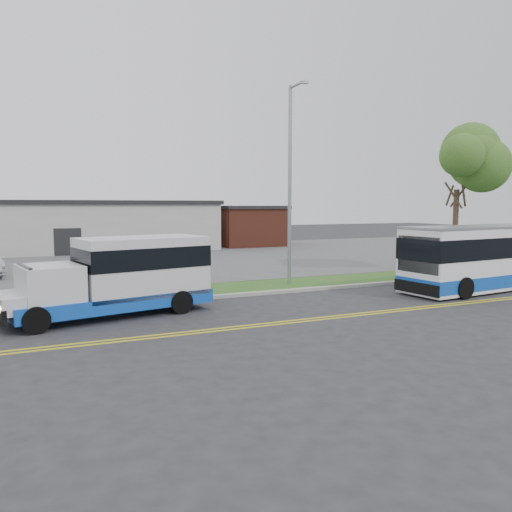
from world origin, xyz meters
name	(u,v)px	position (x,y,z in m)	size (l,w,h in m)	color
ground	(257,300)	(0.00, 0.00, 0.00)	(140.00, 140.00, 0.00)	#28282B
lane_line_north	(302,319)	(0.00, -3.85, 0.01)	(70.00, 0.12, 0.01)	gold
lane_line_south	(307,321)	(0.00, -4.15, 0.01)	(70.00, 0.12, 0.01)	gold
curb	(247,294)	(0.00, 1.10, 0.07)	(80.00, 0.30, 0.15)	#9E9B93
verge	(232,289)	(0.00, 2.90, 0.05)	(80.00, 3.30, 0.10)	#29541C
parking_lot	(161,259)	(0.00, 17.00, 0.05)	(80.00, 25.00, 0.10)	#4C4C4F
commercial_building	(64,226)	(-6.00, 27.00, 2.18)	(25.40, 10.40, 4.35)	#9E9E99
brick_wing	(246,226)	(10.50, 26.00, 1.96)	(6.30, 7.30, 3.90)	brown
tree_east	(458,166)	(14.00, 3.00, 6.20)	(5.20, 5.20, 8.33)	#3B2620
streetlight_near	(290,178)	(3.00, 2.73, 5.23)	(0.35, 1.53, 9.50)	gray
shuttle_bus	(123,274)	(-5.50, -0.45, 1.49)	(7.56, 3.70, 2.79)	#1048B4
transit_bus	(497,256)	(11.79, -1.80, 1.52)	(11.03, 3.49, 3.01)	white
pedestrian	(136,276)	(-4.62, 1.90, 1.06)	(0.70, 0.46, 1.92)	black
grocery_bag_left	(130,296)	(-4.92, 1.65, 0.26)	(0.32, 0.32, 0.32)	white
grocery_bag_right	(142,293)	(-4.32, 2.15, 0.26)	(0.32, 0.32, 0.32)	white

